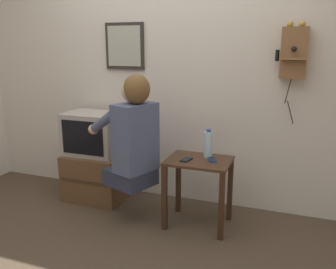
{
  "coord_description": "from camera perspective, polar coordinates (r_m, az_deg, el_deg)",
  "views": [
    {
      "loc": [
        1.16,
        -2.04,
        1.48
      ],
      "look_at": [
        0.19,
        0.59,
        0.78
      ],
      "focal_mm": 38.0,
      "sensor_mm": 36.0,
      "label": 1
    }
  ],
  "objects": [
    {
      "name": "cell_phone_held",
      "position": [
        2.9,
        2.98,
        -4.01
      ],
      "size": [
        0.08,
        0.13,
        0.01
      ],
      "rotation": [
        0.0,
        0.0,
        -0.17
      ],
      "color": "black",
      "rests_on": "side_table"
    },
    {
      "name": "cell_phone_spare",
      "position": [
        2.91,
        7.06,
        -3.99
      ],
      "size": [
        0.1,
        0.14,
        0.01
      ],
      "rotation": [
        0.0,
        0.0,
        0.38
      ],
      "color": "navy",
      "rests_on": "side_table"
    },
    {
      "name": "tv_stand",
      "position": [
        3.63,
        -11.22,
        -6.49
      ],
      "size": [
        0.57,
        0.48,
        0.45
      ],
      "color": "brown",
      "rests_on": "ground_plane"
    },
    {
      "name": "ground_plane",
      "position": [
        2.78,
        -8.36,
        -18.39
      ],
      "size": [
        14.0,
        14.0,
        0.0
      ],
      "primitive_type": "plane",
      "color": "#4C3D2D"
    },
    {
      "name": "wall_back",
      "position": [
        3.4,
        0.23,
        10.54
      ],
      "size": [
        6.8,
        0.05,
        2.55
      ],
      "color": "beige",
      "rests_on": "ground_plane"
    },
    {
      "name": "side_table",
      "position": [
        2.97,
        4.92,
        -6.53
      ],
      "size": [
        0.52,
        0.41,
        0.58
      ],
      "color": "#422819",
      "rests_on": "ground_plane"
    },
    {
      "name": "television",
      "position": [
        3.53,
        -11.86,
        0.19
      ],
      "size": [
        0.53,
        0.39,
        0.41
      ],
      "color": "#ADA89E",
      "rests_on": "tv_stand"
    },
    {
      "name": "water_bottle",
      "position": [
        2.96,
        6.46,
        -1.54
      ],
      "size": [
        0.07,
        0.07,
        0.24
      ],
      "color": "silver",
      "rests_on": "side_table"
    },
    {
      "name": "framed_picture",
      "position": [
        3.53,
        -6.97,
        13.89
      ],
      "size": [
        0.4,
        0.03,
        0.44
      ],
      "color": "#2D2823"
    },
    {
      "name": "wall_phone_antique",
      "position": [
        3.1,
        19.53,
        12.32
      ],
      "size": [
        0.25,
        0.18,
        0.83
      ],
      "color": "brown"
    },
    {
      "name": "person",
      "position": [
        2.93,
        -5.61,
        0.13
      ],
      "size": [
        0.6,
        0.51,
        0.94
      ],
      "rotation": [
        0.0,
        0.0,
        1.21
      ],
      "color": "#2D3347",
      "rests_on": "ground_plane"
    }
  ]
}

